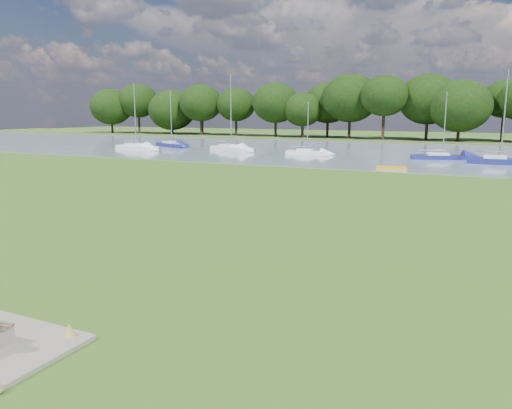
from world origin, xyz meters
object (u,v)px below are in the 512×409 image
at_px(sailboat_4, 500,159).
at_px(sailboat_5, 136,146).
at_px(sailboat_3, 231,147).
at_px(sailboat_6, 307,151).
at_px(sailboat_1, 172,144).
at_px(kayak, 392,168).
at_px(sailboat_0, 442,156).

xyz_separation_m(sailboat_4, sailboat_5, (-43.26, -0.66, -0.03)).
relative_size(sailboat_3, sailboat_4, 1.07).
bearing_deg(sailboat_6, sailboat_1, 164.55).
distance_m(kayak, sailboat_1, 36.82).
distance_m(sailboat_3, sailboat_6, 10.87).
distance_m(kayak, sailboat_6, 16.12).
bearing_deg(sailboat_5, sailboat_1, 94.71).
xyz_separation_m(kayak, sailboat_3, (-22.72, 12.02, 0.36)).
xyz_separation_m(sailboat_0, sailboat_4, (5.52, -2.97, 0.14)).
distance_m(kayak, sailboat_3, 25.71).
distance_m(sailboat_0, sailboat_3, 25.63).
xyz_separation_m(sailboat_1, sailboat_3, (11.07, -2.59, 0.03)).
height_order(sailboat_0, sailboat_3, sailboat_3).
relative_size(sailboat_0, sailboat_4, 0.78).
relative_size(kayak, sailboat_5, 0.30).
bearing_deg(kayak, sailboat_4, 40.92).
distance_m(sailboat_0, sailboat_4, 6.27).
relative_size(kayak, sailboat_6, 0.43).
xyz_separation_m(sailboat_4, sailboat_6, (-20.34, 2.08, -0.13)).
xyz_separation_m(kayak, sailboat_5, (-34.83, 8.11, 0.37)).
bearing_deg(sailboat_0, sailboat_4, -47.82).
bearing_deg(sailboat_1, kayak, 1.25).
relative_size(sailboat_1, sailboat_6, 1.31).
bearing_deg(kayak, sailboat_6, 132.44).
height_order(kayak, sailboat_4, sailboat_4).
xyz_separation_m(kayak, sailboat_4, (8.43, 8.77, 0.39)).
bearing_deg(kayak, sailboat_0, 70.84).
distance_m(sailboat_3, sailboat_5, 12.73).
xyz_separation_m(sailboat_5, sailboat_6, (22.92, 2.74, -0.11)).
relative_size(kayak, sailboat_0, 0.37).
height_order(sailboat_0, sailboat_6, sailboat_0).
distance_m(sailboat_4, sailboat_5, 43.27).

